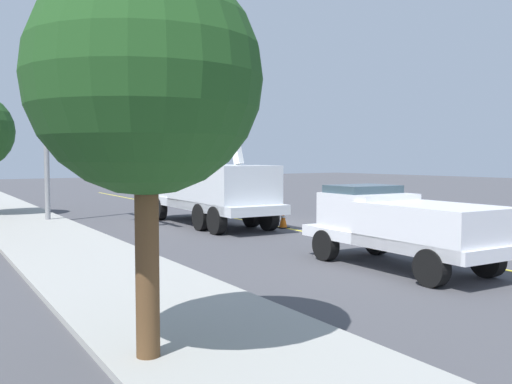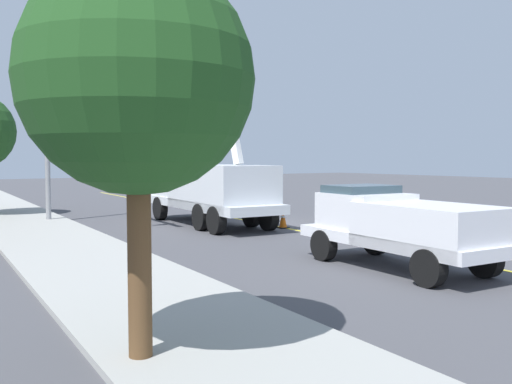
{
  "view_description": "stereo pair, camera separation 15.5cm",
  "coord_description": "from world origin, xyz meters",
  "px_view_note": "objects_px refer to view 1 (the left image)",
  "views": [
    {
      "loc": [
        -19.65,
        13.74,
        2.8
      ],
      "look_at": [
        -0.65,
        0.66,
        1.4
      ],
      "focal_mm": 39.39,
      "sensor_mm": 36.0,
      "label": 1
    },
    {
      "loc": [
        -19.74,
        13.61,
        2.8
      ],
      "look_at": [
        -0.65,
        0.66,
        1.4
      ],
      "focal_mm": 39.39,
      "sensor_mm": 36.0,
      "label": 2
    }
  ],
  "objects_px": {
    "traffic_cone_mid_front": "(379,234)",
    "traffic_signal_mast": "(55,93)",
    "traffic_cone_mid_rear": "(283,219)",
    "utility_bucket_truck": "(208,186)",
    "service_pickup_truck": "(402,225)",
    "traffic_cone_trailing": "(205,207)",
    "passing_minivan": "(225,190)"
  },
  "relations": [
    {
      "from": "utility_bucket_truck",
      "to": "passing_minivan",
      "type": "xyz_separation_m",
      "value": [
        6.66,
        -4.88,
        -0.65
      ]
    },
    {
      "from": "traffic_cone_mid_front",
      "to": "traffic_signal_mast",
      "type": "bearing_deg",
      "value": 31.99
    },
    {
      "from": "traffic_cone_mid_front",
      "to": "utility_bucket_truck",
      "type": "bearing_deg",
      "value": 10.51
    },
    {
      "from": "traffic_cone_mid_rear",
      "to": "utility_bucket_truck",
      "type": "bearing_deg",
      "value": 34.42
    },
    {
      "from": "traffic_cone_mid_rear",
      "to": "traffic_cone_trailing",
      "type": "distance_m",
      "value": 6.63
    },
    {
      "from": "passing_minivan",
      "to": "traffic_signal_mast",
      "type": "relative_size",
      "value": 0.61
    },
    {
      "from": "traffic_cone_trailing",
      "to": "traffic_cone_mid_rear",
      "type": "bearing_deg",
      "value": 178.63
    },
    {
      "from": "passing_minivan",
      "to": "traffic_cone_trailing",
      "type": "xyz_separation_m",
      "value": [
        -2.78,
        2.84,
        -0.63
      ]
    },
    {
      "from": "passing_minivan",
      "to": "traffic_cone_trailing",
      "type": "bearing_deg",
      "value": 134.42
    },
    {
      "from": "utility_bucket_truck",
      "to": "traffic_cone_mid_rear",
      "type": "distance_m",
      "value": 3.56
    },
    {
      "from": "passing_minivan",
      "to": "traffic_signal_mast",
      "type": "bearing_deg",
      "value": 110.06
    },
    {
      "from": "passing_minivan",
      "to": "traffic_cone_mid_front",
      "type": "relative_size",
      "value": 6.21
    },
    {
      "from": "traffic_cone_trailing",
      "to": "traffic_signal_mast",
      "type": "height_order",
      "value": "traffic_signal_mast"
    },
    {
      "from": "traffic_cone_mid_front",
      "to": "traffic_signal_mast",
      "type": "distance_m",
      "value": 14.04
    },
    {
      "from": "traffic_cone_mid_front",
      "to": "passing_minivan",
      "type": "bearing_deg",
      "value": -12.72
    },
    {
      "from": "traffic_signal_mast",
      "to": "service_pickup_truck",
      "type": "bearing_deg",
      "value": -161.02
    },
    {
      "from": "traffic_cone_mid_front",
      "to": "traffic_cone_mid_rear",
      "type": "relative_size",
      "value": 1.06
    },
    {
      "from": "service_pickup_truck",
      "to": "traffic_cone_mid_rear",
      "type": "xyz_separation_m",
      "value": [
        8.25,
        -2.52,
        -0.75
      ]
    },
    {
      "from": "utility_bucket_truck",
      "to": "passing_minivan",
      "type": "relative_size",
      "value": 1.7
    },
    {
      "from": "passing_minivan",
      "to": "traffic_cone_mid_rear",
      "type": "height_order",
      "value": "passing_minivan"
    },
    {
      "from": "traffic_cone_mid_front",
      "to": "traffic_cone_mid_rear",
      "type": "xyz_separation_m",
      "value": [
        5.46,
        -0.36,
        -0.02
      ]
    },
    {
      "from": "service_pickup_truck",
      "to": "traffic_cone_mid_rear",
      "type": "distance_m",
      "value": 8.66
    },
    {
      "from": "traffic_cone_mid_front",
      "to": "traffic_cone_trailing",
      "type": "relative_size",
      "value": 1.13
    },
    {
      "from": "utility_bucket_truck",
      "to": "service_pickup_truck",
      "type": "relative_size",
      "value": 1.46
    },
    {
      "from": "utility_bucket_truck",
      "to": "traffic_cone_trailing",
      "type": "height_order",
      "value": "utility_bucket_truck"
    },
    {
      "from": "traffic_cone_mid_front",
      "to": "traffic_signal_mast",
      "type": "relative_size",
      "value": 0.1
    },
    {
      "from": "traffic_cone_trailing",
      "to": "traffic_signal_mast",
      "type": "relative_size",
      "value": 0.09
    },
    {
      "from": "traffic_cone_trailing",
      "to": "traffic_signal_mast",
      "type": "distance_m",
      "value": 9.08
    },
    {
      "from": "traffic_cone_mid_front",
      "to": "traffic_cone_trailing",
      "type": "distance_m",
      "value": 12.1
    },
    {
      "from": "traffic_cone_mid_rear",
      "to": "traffic_cone_trailing",
      "type": "bearing_deg",
      "value": -1.37
    },
    {
      "from": "utility_bucket_truck",
      "to": "service_pickup_truck",
      "type": "bearing_deg",
      "value": 176.67
    },
    {
      "from": "passing_minivan",
      "to": "traffic_cone_mid_front",
      "type": "xyz_separation_m",
      "value": [
        -14.87,
        3.36,
        -0.58
      ]
    }
  ]
}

